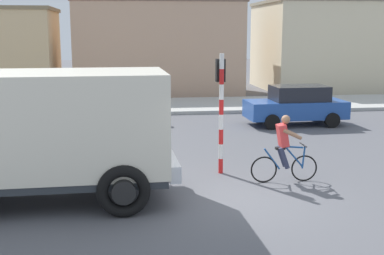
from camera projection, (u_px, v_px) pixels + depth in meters
ground_plane at (233, 198)px, 11.64m from camera, size 120.00×120.00×0.00m
sidewalk_far at (173, 106)px, 25.75m from camera, size 80.00×5.00×0.16m
truck_foreground at (48, 128)px, 11.16m from camera, size 5.49×2.96×2.90m
cyclist at (284, 149)px, 12.76m from camera, size 1.73×0.50×1.72m
traffic_light_pole at (221, 97)px, 13.43m from camera, size 0.24×0.43×3.20m
car_red_near at (296, 105)px, 20.72m from camera, size 4.05×1.97×1.60m
pedestrian_near_kerb at (149, 103)px, 21.23m from camera, size 0.34×0.22×1.62m
building_mid_block at (158, 47)px, 30.96m from camera, size 10.02×5.20×5.63m
building_corner_right at (335, 45)px, 33.82m from camera, size 9.84×7.64×5.72m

